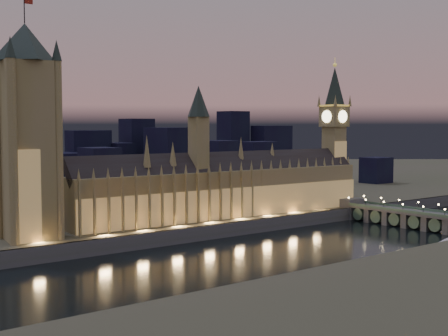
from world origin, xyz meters
TOP-DOWN VIEW (x-y plane):
  - ground_plane at (0.00, 0.00)m, footprint 2000.00×2000.00m
  - embankment_wall at (0.00, 41.00)m, footprint 2000.00×2.50m
  - palace_of_westminster at (10.81, 61.75)m, footprint 202.00×29.02m
  - victoria_tower at (-110.00, 61.92)m, footprint 31.68×31.68m
  - elizabeth_tower at (108.00, 61.92)m, footprint 18.00×18.00m
  - westminster_bridge at (106.41, -3.46)m, footprint 16.77×113.00m
  - river_boat at (58.76, -58.00)m, footprint 49.10×23.52m
  - city_backdrop at (30.88, 247.27)m, footprint 467.22×215.63m

SIDE VIEW (x-z plane):
  - ground_plane at x=0.00m, z-range 0.00..0.00m
  - river_boat at x=58.76m, z-range -0.69..3.81m
  - embankment_wall at x=0.00m, z-range 0.00..8.00m
  - westminster_bridge at x=106.41m, z-range -1.95..13.95m
  - palace_of_westminster at x=10.81m, z-range -12.63..65.37m
  - city_backdrop at x=30.88m, z-range -10.73..72.01m
  - elizabeth_tower at x=108.00m, z-range 13.68..115.36m
  - victoria_tower at x=-110.00m, z-range 7.44..123.02m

